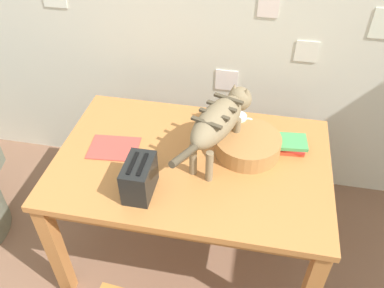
{
  "coord_description": "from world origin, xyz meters",
  "views": [
    {
      "loc": [
        0.25,
        0.02,
        2.11
      ],
      "look_at": [
        -0.03,
        1.45,
        0.85
      ],
      "focal_mm": 37.39,
      "sensor_mm": 36.0,
      "label": 1
    }
  ],
  "objects_px": {
    "dining_table": "(192,172)",
    "toaster": "(139,178)",
    "book_stack": "(287,144)",
    "wicker_basket": "(247,144)",
    "cat": "(220,119)",
    "magazine": "(114,148)",
    "coffee_mug": "(238,121)",
    "saucer_bowl": "(237,129)"
  },
  "relations": [
    {
      "from": "saucer_bowl",
      "to": "wicker_basket",
      "type": "bearing_deg",
      "value": -65.8
    },
    {
      "from": "toaster",
      "to": "cat",
      "type": "bearing_deg",
      "value": 45.2
    },
    {
      "from": "dining_table",
      "to": "magazine",
      "type": "relative_size",
      "value": 5.44
    },
    {
      "from": "dining_table",
      "to": "magazine",
      "type": "distance_m",
      "value": 0.42
    },
    {
      "from": "cat",
      "to": "saucer_bowl",
      "type": "distance_m",
      "value": 0.3
    },
    {
      "from": "cat",
      "to": "wicker_basket",
      "type": "distance_m",
      "value": 0.23
    },
    {
      "from": "dining_table",
      "to": "cat",
      "type": "bearing_deg",
      "value": 26.41
    },
    {
      "from": "dining_table",
      "to": "saucer_bowl",
      "type": "relative_size",
      "value": 7.59
    },
    {
      "from": "coffee_mug",
      "to": "wicker_basket",
      "type": "distance_m",
      "value": 0.17
    },
    {
      "from": "saucer_bowl",
      "to": "wicker_basket",
      "type": "relative_size",
      "value": 0.54
    },
    {
      "from": "cat",
      "to": "book_stack",
      "type": "xyz_separation_m",
      "value": [
        0.34,
        0.11,
        -0.19
      ]
    },
    {
      "from": "coffee_mug",
      "to": "book_stack",
      "type": "height_order",
      "value": "coffee_mug"
    },
    {
      "from": "magazine",
      "to": "book_stack",
      "type": "xyz_separation_m",
      "value": [
        0.87,
        0.17,
        0.03
      ]
    },
    {
      "from": "dining_table",
      "to": "coffee_mug",
      "type": "distance_m",
      "value": 0.36
    },
    {
      "from": "magazine",
      "to": "toaster",
      "type": "height_order",
      "value": "toaster"
    },
    {
      "from": "saucer_bowl",
      "to": "book_stack",
      "type": "bearing_deg",
      "value": -17.9
    },
    {
      "from": "cat",
      "to": "magazine",
      "type": "relative_size",
      "value": 2.65
    },
    {
      "from": "saucer_bowl",
      "to": "magazine",
      "type": "xyz_separation_m",
      "value": [
        -0.6,
        -0.26,
        -0.01
      ]
    },
    {
      "from": "magazine",
      "to": "wicker_basket",
      "type": "bearing_deg",
      "value": 3.88
    },
    {
      "from": "saucer_bowl",
      "to": "book_stack",
      "type": "distance_m",
      "value": 0.28
    },
    {
      "from": "coffee_mug",
      "to": "book_stack",
      "type": "relative_size",
      "value": 0.66
    },
    {
      "from": "book_stack",
      "to": "dining_table",
      "type": "bearing_deg",
      "value": -159.19
    },
    {
      "from": "dining_table",
      "to": "saucer_bowl",
      "type": "xyz_separation_m",
      "value": [
        0.19,
        0.26,
        0.1
      ]
    },
    {
      "from": "wicker_basket",
      "to": "dining_table",
      "type": "bearing_deg",
      "value": -157.15
    },
    {
      "from": "coffee_mug",
      "to": "wicker_basket",
      "type": "height_order",
      "value": "coffee_mug"
    },
    {
      "from": "cat",
      "to": "magazine",
      "type": "height_order",
      "value": "cat"
    },
    {
      "from": "dining_table",
      "to": "magazine",
      "type": "xyz_separation_m",
      "value": [
        -0.41,
        0.0,
        0.09
      ]
    },
    {
      "from": "dining_table",
      "to": "coffee_mug",
      "type": "height_order",
      "value": "coffee_mug"
    },
    {
      "from": "dining_table",
      "to": "book_stack",
      "type": "distance_m",
      "value": 0.51
    },
    {
      "from": "cat",
      "to": "book_stack",
      "type": "distance_m",
      "value": 0.41
    },
    {
      "from": "cat",
      "to": "magazine",
      "type": "bearing_deg",
      "value": -154.13
    },
    {
      "from": "wicker_basket",
      "to": "toaster",
      "type": "xyz_separation_m",
      "value": [
        -0.45,
        -0.36,
        0.04
      ]
    },
    {
      "from": "cat",
      "to": "wicker_basket",
      "type": "xyz_separation_m",
      "value": [
        0.14,
        0.05,
        -0.17
      ]
    },
    {
      "from": "cat",
      "to": "saucer_bowl",
      "type": "height_order",
      "value": "cat"
    },
    {
      "from": "coffee_mug",
      "to": "magazine",
      "type": "distance_m",
      "value": 0.66
    },
    {
      "from": "wicker_basket",
      "to": "toaster",
      "type": "relative_size",
      "value": 1.67
    },
    {
      "from": "coffee_mug",
      "to": "book_stack",
      "type": "xyz_separation_m",
      "value": [
        0.26,
        -0.09,
        -0.04
      ]
    },
    {
      "from": "dining_table",
      "to": "toaster",
      "type": "height_order",
      "value": "toaster"
    },
    {
      "from": "book_stack",
      "to": "wicker_basket",
      "type": "bearing_deg",
      "value": -161.97
    },
    {
      "from": "magazine",
      "to": "wicker_basket",
      "type": "xyz_separation_m",
      "value": [
        0.67,
        0.11,
        0.05
      ]
    },
    {
      "from": "wicker_basket",
      "to": "book_stack",
      "type": "bearing_deg",
      "value": 18.03
    },
    {
      "from": "wicker_basket",
      "to": "cat",
      "type": "bearing_deg",
      "value": -160.48
    }
  ]
}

